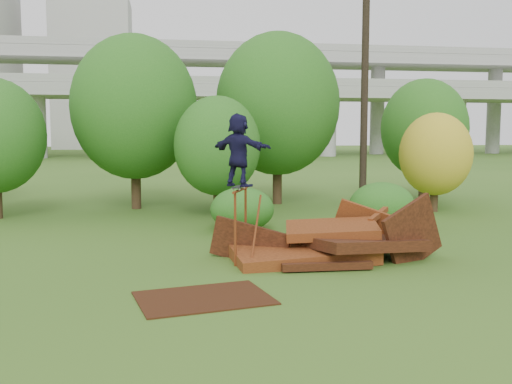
{
  "coord_description": "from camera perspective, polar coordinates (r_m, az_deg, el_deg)",
  "views": [
    {
      "loc": [
        -3.04,
        -11.87,
        3.07
      ],
      "look_at": [
        -0.8,
        2.0,
        1.6
      ],
      "focal_mm": 40.0,
      "sensor_mm": 36.0,
      "label": 1
    }
  ],
  "objects": [
    {
      "name": "shrub_left",
      "position": [
        17.75,
        -1.39,
        -1.73
      ],
      "size": [
        1.99,
        1.84,
        1.38
      ],
      "primitive_type": "ellipsoid",
      "color": "#154D14",
      "rests_on": "ground"
    },
    {
      "name": "building_right",
      "position": [
        115.12,
        -15.91,
        11.19
      ],
      "size": [
        14.0,
        14.0,
        28.0
      ],
      "primitive_type": "cube",
      "color": "#9E9E99",
      "rests_on": "ground"
    },
    {
      "name": "scrap_pile",
      "position": [
        13.96,
        7.15,
        -5.25
      ],
      "size": [
        5.71,
        2.89,
        1.94
      ],
      "color": "#441D0C",
      "rests_on": "ground"
    },
    {
      "name": "skater",
      "position": [
        13.25,
        -1.76,
        4.23
      ],
      "size": [
        1.49,
        1.44,
        1.69
      ],
      "primitive_type": "imported",
      "rotation": [
        0.0,
        0.0,
        2.39
      ],
      "color": "#151337",
      "rests_on": "skateboard"
    },
    {
      "name": "tree_4",
      "position": [
        23.12,
        17.51,
        3.62
      ],
      "size": [
        2.78,
        2.78,
        3.84
      ],
      "color": "black",
      "rests_on": "ground"
    },
    {
      "name": "flat_plate",
      "position": [
        10.78,
        -5.26,
        -10.5
      ],
      "size": [
        2.7,
        2.16,
        0.03
      ],
      "primitive_type": "cube",
      "rotation": [
        0.0,
        0.0,
        0.2
      ],
      "color": "#34180B",
      "rests_on": "ground"
    },
    {
      "name": "tree_3",
      "position": [
        24.53,
        2.17,
        8.77
      ],
      "size": [
        5.26,
        5.26,
        7.3
      ],
      "color": "black",
      "rests_on": "ground"
    },
    {
      "name": "tree_5",
      "position": [
        27.28,
        16.47,
        6.11
      ],
      "size": [
        3.93,
        3.93,
        5.52
      ],
      "color": "black",
      "rests_on": "ground"
    },
    {
      "name": "tree_1",
      "position": [
        23.41,
        -12.07,
        8.29
      ],
      "size": [
        4.99,
        4.99,
        6.95
      ],
      "color": "black",
      "rests_on": "ground"
    },
    {
      "name": "grind_rail",
      "position": [
        13.57,
        -1.55,
        -2.26
      ],
      "size": [
        0.55,
        1.3,
        1.75
      ],
      "color": "#662B0F",
      "rests_on": "ground"
    },
    {
      "name": "skateboard",
      "position": [
        13.31,
        -1.74,
        0.52
      ],
      "size": [
        0.42,
        0.71,
        0.07
      ],
      "rotation": [
        0.0,
        0.0,
        1.2
      ],
      "color": "black",
      "rests_on": "grind_rail"
    },
    {
      "name": "ground",
      "position": [
        12.63,
        5.09,
        -8.12
      ],
      "size": [
        240.0,
        240.0,
        0.0
      ],
      "primitive_type": "plane",
      "color": "#2D5116",
      "rests_on": "ground"
    },
    {
      "name": "freeway_overpass",
      "position": [
        75.2,
        -6.95,
        11.45
      ],
      "size": [
        160.0,
        15.0,
        13.7
      ],
      "color": "gray",
      "rests_on": "ground"
    },
    {
      "name": "tree_2",
      "position": [
        20.54,
        -3.89,
        4.62
      ],
      "size": [
        3.11,
        3.11,
        4.39
      ],
      "color": "black",
      "rests_on": "ground"
    },
    {
      "name": "utility_pole",
      "position": [
        22.8,
        10.85,
        12.39
      ],
      "size": [
        1.4,
        0.28,
        11.17
      ],
      "color": "black",
      "rests_on": "ground"
    },
    {
      "name": "shrub_right",
      "position": [
        18.74,
        12.46,
        -1.3
      ],
      "size": [
        2.1,
        1.93,
        1.49
      ],
      "primitive_type": "ellipsoid",
      "color": "#154D14",
      "rests_on": "ground"
    }
  ]
}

